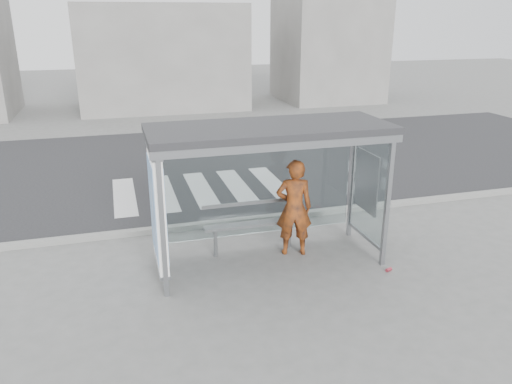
{
  "coord_description": "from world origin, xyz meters",
  "views": [
    {
      "loc": [
        -2.58,
        -8.09,
        4.38
      ],
      "look_at": [
        -0.2,
        0.2,
        1.35
      ],
      "focal_mm": 35.0,
      "sensor_mm": 36.0,
      "label": 1
    }
  ],
  "objects_px": {
    "person": "(294,208)",
    "soda_can": "(389,270)",
    "bus_shelter": "(249,161)",
    "bench": "(253,224)"
  },
  "relations": [
    {
      "from": "bus_shelter",
      "to": "bench",
      "type": "xyz_separation_m",
      "value": [
        0.2,
        0.45,
        -1.4
      ]
    },
    {
      "from": "person",
      "to": "soda_can",
      "type": "distance_m",
      "value": 2.07
    },
    {
      "from": "bus_shelter",
      "to": "soda_can",
      "type": "height_order",
      "value": "bus_shelter"
    },
    {
      "from": "bench",
      "to": "soda_can",
      "type": "relative_size",
      "value": 16.32
    },
    {
      "from": "person",
      "to": "soda_can",
      "type": "height_order",
      "value": "person"
    },
    {
      "from": "bus_shelter",
      "to": "soda_can",
      "type": "bearing_deg",
      "value": -23.73
    },
    {
      "from": "person",
      "to": "bench",
      "type": "distance_m",
      "value": 0.87
    },
    {
      "from": "person",
      "to": "soda_can",
      "type": "bearing_deg",
      "value": 153.76
    },
    {
      "from": "bus_shelter",
      "to": "person",
      "type": "distance_m",
      "value": 1.4
    },
    {
      "from": "bench",
      "to": "soda_can",
      "type": "bearing_deg",
      "value": -34.66
    }
  ]
}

